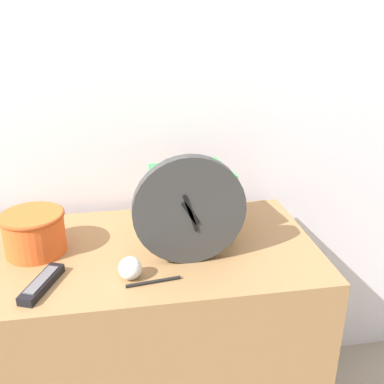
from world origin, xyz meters
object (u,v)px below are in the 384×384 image
object	(u,v)px
book_stack	(195,200)
tv_remote	(42,283)
pen	(153,282)
basket	(34,231)
crumpled_paper_ball	(130,268)
desk_clock	(190,211)

from	to	relation	value
book_stack	tv_remote	distance (m)	0.46
pen	book_stack	bearing A→B (deg)	59.91
basket	tv_remote	xyz separation A→B (m)	(0.04, -0.17, -0.05)
basket	tv_remote	bearing A→B (deg)	-77.97
book_stack	crumpled_paper_ball	world-z (taller)	book_stack
desk_clock	pen	distance (m)	0.19
book_stack	crumpled_paper_ball	xyz separation A→B (m)	(-0.19, -0.21, -0.07)
basket	book_stack	bearing A→B (deg)	6.12
desk_clock	basket	xyz separation A→B (m)	(-0.39, 0.11, -0.08)
desk_clock	crumpled_paper_ball	xyz separation A→B (m)	(-0.15, -0.06, -0.11)
basket	crumpled_paper_ball	world-z (taller)	basket
tv_remote	crumpled_paper_ball	distance (m)	0.20
pen	tv_remote	bearing A→B (deg)	174.29
crumpled_paper_ball	pen	world-z (taller)	crumpled_paper_ball
tv_remote	crumpled_paper_ball	bearing A→B (deg)	1.17
desk_clock	basket	distance (m)	0.41
tv_remote	pen	world-z (taller)	tv_remote
crumpled_paper_ball	pen	size ratio (longest dim) A/B	0.42
basket	tv_remote	size ratio (longest dim) A/B	1.07
pen	desk_clock	bearing A→B (deg)	40.52
desk_clock	book_stack	xyz separation A→B (m)	(0.04, 0.16, -0.04)
book_stack	pen	world-z (taller)	book_stack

